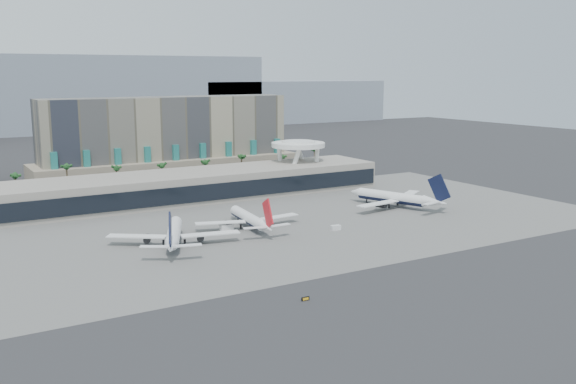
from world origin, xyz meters
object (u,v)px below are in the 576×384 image
airliner_right (395,198)px  service_vehicle_b (336,228)px  airliner_centre (250,219)px  service_vehicle_a (226,227)px  taxiway_sign (305,299)px  airliner_left (174,234)px

airliner_right → service_vehicle_b: (-43.57, -19.81, -3.13)m
airliner_centre → service_vehicle_a: airliner_centre is taller
airliner_centre → taxiway_sign: 75.80m
airliner_right → service_vehicle_b: bearing=-175.9°
airliner_left → airliner_centre: (31.42, 8.02, -0.31)m
airliner_right → airliner_left: bearing=165.3°
airliner_right → service_vehicle_a: 76.83m
service_vehicle_a → airliner_right: bearing=-1.5°
airliner_left → airliner_centre: airliner_left is taller
taxiway_sign → airliner_right: bearing=39.8°
service_vehicle_a → service_vehicle_b: 38.34m
service_vehicle_b → airliner_right: bearing=31.0°
service_vehicle_b → taxiway_sign: service_vehicle_b is taller
airliner_right → service_vehicle_b: 47.96m
airliner_left → service_vehicle_a: 24.73m
airliner_right → service_vehicle_b: size_ratio=12.80×
taxiway_sign → airliner_centre: bearing=73.4°
airliner_right → taxiway_sign: bearing=-160.9°
airliner_right → airliner_centre: bearing=161.1°
airliner_left → service_vehicle_b: 57.02m
airliner_centre → taxiway_sign: airliner_centre is taller
service_vehicle_a → service_vehicle_b: (33.21, -19.15, -0.24)m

